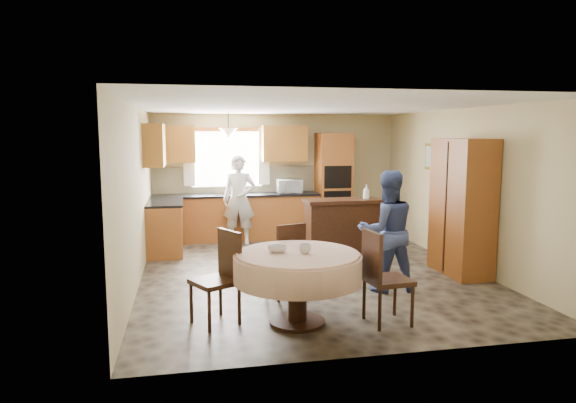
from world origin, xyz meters
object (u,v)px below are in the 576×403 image
(person_dining, at_px, (387,231))
(dining_table, at_px, (297,268))
(chair_left, at_px, (221,272))
(chair_back, at_px, (287,257))
(chair_right, at_px, (381,273))
(person_sink, at_px, (239,200))
(cupboard, at_px, (462,207))
(oven_tower, at_px, (333,185))
(sideboard, at_px, (342,229))

(person_dining, bearing_deg, dining_table, 36.13)
(person_dining, bearing_deg, chair_left, 20.63)
(chair_back, distance_m, person_dining, 1.40)
(dining_table, height_order, chair_left, chair_left)
(chair_right, distance_m, person_sink, 4.66)
(dining_table, height_order, person_sink, person_sink)
(chair_back, relative_size, person_dining, 0.60)
(chair_left, height_order, chair_right, chair_right)
(cupboard, xyz_separation_m, person_sink, (-3.05, 2.78, -0.17))
(person_sink, bearing_deg, oven_tower, 21.12)
(cupboard, distance_m, chair_back, 2.90)
(person_sink, bearing_deg, chair_back, -75.65)
(chair_left, distance_m, person_dining, 2.40)
(oven_tower, xyz_separation_m, chair_left, (-2.61, -4.51, -0.49))
(chair_back, height_order, chair_right, chair_right)
(person_sink, bearing_deg, cupboard, -32.32)
(cupboard, height_order, person_sink, cupboard)
(cupboard, bearing_deg, oven_tower, 108.66)
(oven_tower, bearing_deg, chair_right, -100.19)
(oven_tower, xyz_separation_m, person_dining, (-0.35, -3.75, -0.25))
(cupboard, relative_size, person_sink, 1.19)
(oven_tower, distance_m, person_sink, 2.03)
(sideboard, bearing_deg, chair_back, -124.70)
(chair_left, bearing_deg, dining_table, 46.83)
(dining_table, xyz_separation_m, chair_right, (0.91, -0.19, -0.05))
(sideboard, height_order, chair_back, chair_back)
(cupboard, bearing_deg, chair_back, -167.26)
(sideboard, height_order, chair_left, chair_left)
(cupboard, bearing_deg, chair_right, -138.33)
(oven_tower, height_order, chair_back, oven_tower)
(chair_back, bearing_deg, person_sink, -103.67)
(oven_tower, relative_size, person_sink, 1.25)
(cupboard, xyz_separation_m, chair_back, (-2.79, -0.63, -0.48))
(sideboard, bearing_deg, dining_table, -116.76)
(sideboard, height_order, person_sink, person_sink)
(cupboard, xyz_separation_m, chair_left, (-3.68, -1.34, -0.45))
(sideboard, relative_size, chair_left, 1.26)
(oven_tower, height_order, person_dining, oven_tower)
(chair_left, relative_size, person_dining, 0.64)
(chair_right, xyz_separation_m, person_sink, (-1.10, 4.52, 0.27))
(sideboard, xyz_separation_m, chair_right, (-0.54, -3.17, 0.12))
(dining_table, distance_m, person_dining, 1.74)
(chair_back, xyz_separation_m, person_sink, (-0.26, 3.41, 0.31))
(chair_right, bearing_deg, cupboard, -53.67)
(oven_tower, distance_m, person_dining, 3.77)
(dining_table, bearing_deg, chair_right, -11.66)
(dining_table, bearing_deg, person_sink, 92.58)
(dining_table, bearing_deg, oven_tower, 69.25)
(oven_tower, bearing_deg, chair_back, -114.38)
(sideboard, relative_size, person_sink, 0.77)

